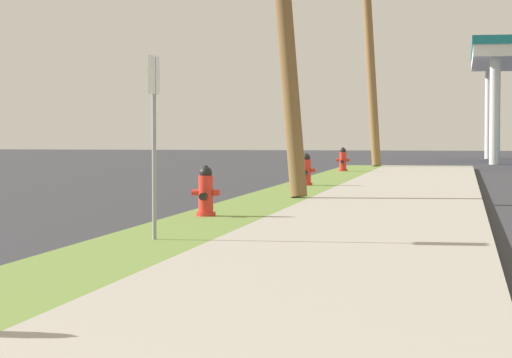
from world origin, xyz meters
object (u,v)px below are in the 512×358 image
Objects in this scene: fire_hydrant_third at (306,171)px; utility_pole_background at (369,42)px; fire_hydrant_fourth at (343,161)px; fire_hydrant_second at (206,194)px; street_sign_post at (154,109)px.

utility_pole_background is at bearing 89.17° from fire_hydrant_third.
fire_hydrant_third is at bearing -90.83° from utility_pole_background.
fire_hydrant_third is at bearing -89.16° from fire_hydrant_fourth.
fire_hydrant_second is 0.08× the size of utility_pole_background.
fire_hydrant_third is 0.35× the size of street_sign_post.
street_sign_post is at bearing -90.31° from utility_pole_background.
fire_hydrant_third is at bearing 89.06° from fire_hydrant_second.
fire_hydrant_second is at bearing -90.94° from fire_hydrant_third.
fire_hydrant_third and fire_hydrant_fourth have the same top height.
fire_hydrant_third is 9.60m from fire_hydrant_fourth.
fire_hydrant_fourth is 0.08× the size of utility_pole_background.
fire_hydrant_fourth is at bearing 90.84° from fire_hydrant_third.
utility_pole_background reaches higher than street_sign_post.
street_sign_post is at bearing -89.72° from fire_hydrant_third.
street_sign_post reaches higher than fire_hydrant_fourth.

